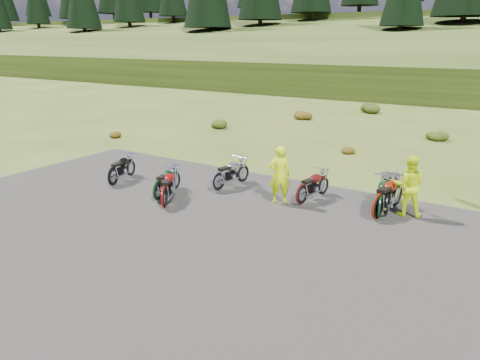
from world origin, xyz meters
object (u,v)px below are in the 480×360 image
Objects in this scene: motorcycle_0 at (114,186)px; motorcycle_7 at (379,219)px; motorcycle_3 at (218,192)px; person_middle at (280,176)px.

motorcycle_0 is 0.94× the size of motorcycle_7.
motorcycle_7 reaches higher than motorcycle_3.
motorcycle_3 is 0.98× the size of motorcycle_7.
motorcycle_3 is 1.06× the size of person_middle.
motorcycle_3 is 5.47m from motorcycle_7.
person_middle is at bearing -81.11° from motorcycle_3.
motorcycle_0 is 3.83m from motorcycle_3.
person_middle is at bearing 85.75° from motorcycle_7.
person_middle is (5.87, 1.56, 0.93)m from motorcycle_0.
motorcycle_0 is 9.18m from motorcycle_7.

